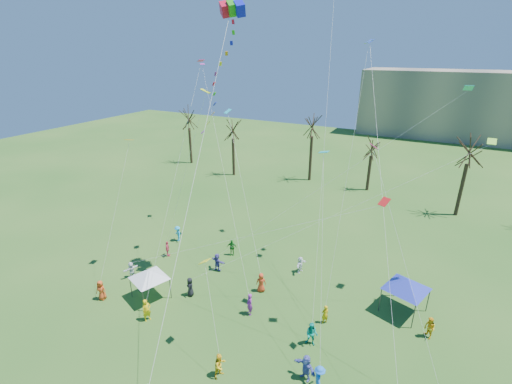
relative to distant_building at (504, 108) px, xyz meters
The scene contains 8 objects.
ground 85.23m from the distant_building, 105.02° to the right, with size 160.00×160.00×0.00m, color #25571B.
distant_building is the anchor object (origin of this frame).
bare_tree_row 49.66m from the distant_building, 112.57° to the right, with size 69.82×9.85×11.06m.
big_box_kite 77.72m from the distant_building, 110.12° to the right, with size 2.85×8.48×24.42m.
canopy_tent_white 83.88m from the distant_building, 111.53° to the right, with size 3.41×3.41×2.73m.
canopy_tent_blue 71.09m from the distant_building, 99.59° to the right, with size 3.88×3.88×3.06m.
festival_crowd 79.20m from the distant_building, 106.56° to the right, with size 27.09×14.38×1.86m.
small_kites_aloft 73.62m from the distant_building, 107.34° to the right, with size 27.26×20.30×32.67m.
Camera 1 is at (10.38, -13.57, 19.41)m, focal length 25.00 mm.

